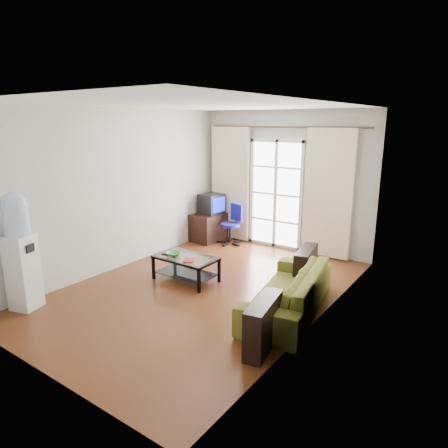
{
  "coord_description": "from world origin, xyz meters",
  "views": [
    {
      "loc": [
        3.51,
        -4.45,
        2.48
      ],
      "look_at": [
        0.13,
        0.35,
        0.97
      ],
      "focal_mm": 32.0,
      "sensor_mm": 36.0,
      "label": 1
    }
  ],
  "objects_px": {
    "sofa": "(288,290)",
    "water_cooler": "(20,249)",
    "tv_stand": "(210,227)",
    "coffee_table": "(186,265)",
    "crt_tv": "(211,203)",
    "task_chair": "(231,232)"
  },
  "relations": [
    {
      "from": "water_cooler",
      "to": "crt_tv",
      "type": "bearing_deg",
      "value": 71.41
    },
    {
      "from": "crt_tv",
      "to": "tv_stand",
      "type": "bearing_deg",
      "value": -85.62
    },
    {
      "from": "sofa",
      "to": "water_cooler",
      "type": "distance_m",
      "value": 3.61
    },
    {
      "from": "sofa",
      "to": "task_chair",
      "type": "distance_m",
      "value": 3.14
    },
    {
      "from": "sofa",
      "to": "crt_tv",
      "type": "xyz_separation_m",
      "value": [
        -2.87,
        2.11,
        0.5
      ]
    },
    {
      "from": "crt_tv",
      "to": "water_cooler",
      "type": "bearing_deg",
      "value": -83.3
    },
    {
      "from": "sofa",
      "to": "crt_tv",
      "type": "distance_m",
      "value": 3.6
    },
    {
      "from": "crt_tv",
      "to": "water_cooler",
      "type": "xyz_separation_m",
      "value": [
        -0.1,
        -4.08,
        0.05
      ]
    },
    {
      "from": "coffee_table",
      "to": "crt_tv",
      "type": "xyz_separation_m",
      "value": [
        -1.06,
        2.09,
        0.53
      ]
    },
    {
      "from": "coffee_table",
      "to": "water_cooler",
      "type": "xyz_separation_m",
      "value": [
        -1.16,
        -1.99,
        0.58
      ]
    },
    {
      "from": "water_cooler",
      "to": "task_chair",
      "type": "bearing_deg",
      "value": 64.07
    },
    {
      "from": "crt_tv",
      "to": "task_chair",
      "type": "bearing_deg",
      "value": 6.76
    },
    {
      "from": "tv_stand",
      "to": "water_cooler",
      "type": "distance_m",
      "value": 4.07
    },
    {
      "from": "coffee_table",
      "to": "crt_tv",
      "type": "height_order",
      "value": "crt_tv"
    },
    {
      "from": "sofa",
      "to": "water_cooler",
      "type": "bearing_deg",
      "value": -67.06
    },
    {
      "from": "coffee_table",
      "to": "task_chair",
      "type": "relative_size",
      "value": 1.22
    },
    {
      "from": "sofa",
      "to": "coffee_table",
      "type": "relative_size",
      "value": 2.11
    },
    {
      "from": "sofa",
      "to": "crt_tv",
      "type": "height_order",
      "value": "crt_tv"
    },
    {
      "from": "coffee_table",
      "to": "tv_stand",
      "type": "height_order",
      "value": "tv_stand"
    },
    {
      "from": "sofa",
      "to": "coffee_table",
      "type": "xyz_separation_m",
      "value": [
        -1.8,
        0.02,
        -0.03
      ]
    },
    {
      "from": "crt_tv",
      "to": "task_chair",
      "type": "distance_m",
      "value": 0.76
    },
    {
      "from": "coffee_table",
      "to": "crt_tv",
      "type": "relative_size",
      "value": 1.98
    }
  ]
}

